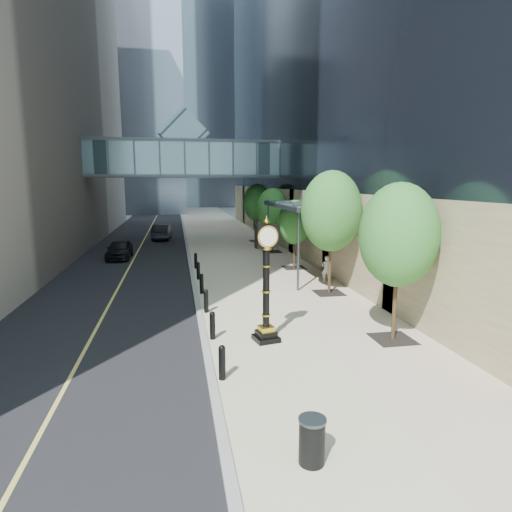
# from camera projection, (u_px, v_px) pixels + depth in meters

# --- Properties ---
(ground) EXTENTS (320.00, 320.00, 0.00)m
(ground) POSITION_uv_depth(u_px,v_px,m) (325.00, 389.00, 11.66)
(ground) COLOR gray
(ground) RESTS_ON ground
(road) EXTENTS (8.00, 180.00, 0.02)m
(road) POSITION_uv_depth(u_px,v_px,m) (149.00, 231.00, 49.13)
(road) COLOR black
(road) RESTS_ON ground
(sidewalk) EXTENTS (8.00, 180.00, 0.06)m
(sidewalk) POSITION_uv_depth(u_px,v_px,m) (218.00, 229.00, 50.57)
(sidewalk) COLOR #BFB693
(sidewalk) RESTS_ON ground
(curb) EXTENTS (0.25, 180.00, 0.07)m
(curb) POSITION_uv_depth(u_px,v_px,m) (184.00, 230.00, 49.85)
(curb) COLOR gray
(curb) RESTS_ON ground
(distant_tower_b) EXTENTS (26.00, 24.00, 90.00)m
(distant_tower_b) POSITION_uv_depth(u_px,v_px,m) (227.00, 7.00, 97.55)
(distant_tower_b) COLOR #94A3BB
(distant_tower_b) RESTS_ON ground
(distant_tower_c) EXTENTS (22.00, 22.00, 65.00)m
(distant_tower_c) POSITION_uv_depth(u_px,v_px,m) (164.00, 85.00, 121.20)
(distant_tower_c) COLOR #94A3BB
(distant_tower_c) RESTS_ON ground
(skywalk) EXTENTS (17.00, 4.20, 5.80)m
(skywalk) POSITION_uv_depth(u_px,v_px,m) (184.00, 157.00, 36.91)
(skywalk) COLOR slate
(skywalk) RESTS_ON ground
(entrance_canopy) EXTENTS (3.00, 8.00, 4.38)m
(entrance_canopy) POSITION_uv_depth(u_px,v_px,m) (302.00, 206.00, 25.13)
(entrance_canopy) COLOR #383F44
(entrance_canopy) RESTS_ON ground
(bollard_row) EXTENTS (0.20, 16.20, 0.90)m
(bollard_row) POSITION_uv_depth(u_px,v_px,m) (204.00, 293.00, 19.80)
(bollard_row) COLOR black
(bollard_row) RESTS_ON sidewalk
(street_trees) EXTENTS (2.96, 28.64, 6.08)m
(street_trees) POSITION_uv_depth(u_px,v_px,m) (300.00, 213.00, 26.08)
(street_trees) COLOR black
(street_trees) RESTS_ON sidewalk
(street_clock) EXTENTS (0.95, 0.95, 4.29)m
(street_clock) POSITION_uv_depth(u_px,v_px,m) (266.00, 289.00, 14.74)
(street_clock) COLOR black
(street_clock) RESTS_ON sidewalk
(trash_bin) EXTENTS (0.56, 0.56, 0.90)m
(trash_bin) POSITION_uv_depth(u_px,v_px,m) (312.00, 442.00, 8.45)
(trash_bin) COLOR black
(trash_bin) RESTS_ON sidewalk
(pedestrian) EXTENTS (0.63, 0.51, 1.49)m
(pedestrian) POSITION_uv_depth(u_px,v_px,m) (326.00, 269.00, 23.68)
(pedestrian) COLOR #AFACA1
(pedestrian) RESTS_ON sidewalk
(car_near) EXTENTS (1.73, 4.09, 1.38)m
(car_near) POSITION_uv_depth(u_px,v_px,m) (119.00, 249.00, 31.27)
(car_near) COLOR black
(car_near) RESTS_ON road
(car_far) EXTENTS (1.91, 4.58, 1.47)m
(car_far) POSITION_uv_depth(u_px,v_px,m) (162.00, 232.00, 41.78)
(car_far) COLOR black
(car_far) RESTS_ON road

